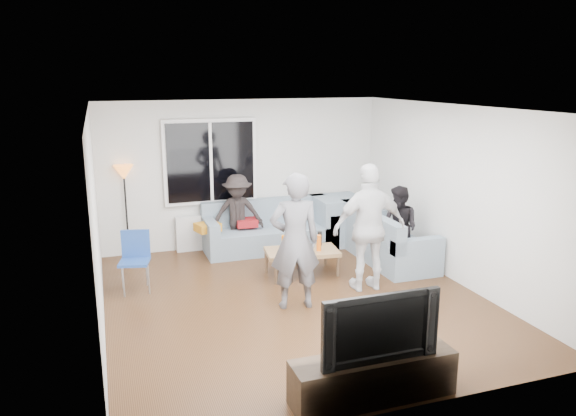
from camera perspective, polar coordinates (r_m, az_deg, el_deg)
name	(u,v)px	position (r m, az deg, el deg)	size (l,w,h in m)	color
floor	(295,301)	(7.74, 0.75, -9.51)	(5.00, 5.50, 0.04)	#56351C
ceiling	(296,106)	(7.13, 0.81, 10.41)	(5.00, 5.50, 0.04)	white
wall_back	(243,173)	(9.92, -4.62, 3.57)	(5.00, 0.04, 2.60)	silver
wall_front	(403,278)	(4.91, 11.78, -7.10)	(5.00, 0.04, 2.60)	silver
wall_left	(94,224)	(6.92, -19.29, -1.53)	(0.04, 5.50, 2.60)	silver
wall_right	(457,195)	(8.49, 17.02, 1.32)	(0.04, 5.50, 2.60)	silver
window_frame	(210,162)	(9.68, -7.98, 4.73)	(1.62, 0.06, 1.47)	white
window_glass	(211,162)	(9.64, -7.93, 4.70)	(1.50, 0.02, 1.35)	black
window_mullion	(211,162)	(9.63, -7.92, 4.69)	(0.05, 0.03, 1.35)	white
radiator	(213,231)	(9.90, -7.70, -2.41)	(1.30, 0.12, 0.62)	silver
potted_plant	(234,204)	(9.83, -5.53, 0.38)	(0.18, 0.14, 0.32)	#336428
vase	(205,211)	(9.75, -8.49, -0.32)	(0.15, 0.15, 0.16)	silver
sofa_back_section	(270,226)	(9.73, -1.85, -1.87)	(2.30, 0.85, 0.85)	gray
sofa_right_section	(388,235)	(9.33, 10.25, -2.77)	(0.85, 2.00, 0.85)	gray
sofa_corner	(338,220)	(10.17, 5.18, -1.23)	(0.85, 0.85, 0.85)	gray
cushion_yellow	(208,227)	(9.44, -8.27, -1.96)	(0.38, 0.32, 0.14)	orange
cushion_red	(247,222)	(9.66, -4.29, -1.50)	(0.36, 0.30, 0.13)	maroon
coffee_table	(302,262)	(8.57, 1.43, -5.60)	(1.10, 0.60, 0.40)	#9C744B
pitcher	(293,245)	(8.44, 0.51, -3.85)	(0.17, 0.17, 0.17)	maroon
side_chair	(134,263)	(8.15, -15.51, -5.43)	(0.40, 0.40, 0.86)	#224695
floor_lamp	(126,212)	(9.63, -16.28, -0.40)	(0.32, 0.32, 1.56)	orange
player_left	(295,241)	(7.20, 0.70, -3.43)	(0.66, 0.43, 1.81)	#56555B
player_right	(369,228)	(7.89, 8.37, -2.02)	(1.07, 0.45, 1.83)	silver
spectator_right	(399,227)	(8.98, 11.38, -1.94)	(0.64, 0.50, 1.31)	black
spectator_back	(238,214)	(9.55, -5.21, -0.61)	(0.89, 0.51, 1.37)	black
tv_console	(373,378)	(5.54, 8.74, -16.85)	(1.60, 0.40, 0.44)	#34261A
television	(375,324)	(5.28, 8.96, -11.66)	(1.16, 0.15, 0.67)	black
bottle_e	(320,238)	(8.72, 3.28, -3.13)	(0.07, 0.07, 0.22)	black
bottle_b	(300,246)	(8.29, 1.27, -3.97)	(0.08, 0.08, 0.23)	#1B991D
bottle_c	(303,240)	(8.69, 1.60, -3.26)	(0.07, 0.07, 0.20)	black
bottle_d	(319,243)	(8.44, 3.19, -3.61)	(0.07, 0.07, 0.25)	orange
bottle_a	(284,243)	(8.47, -0.43, -3.59)	(0.07, 0.07, 0.23)	orange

